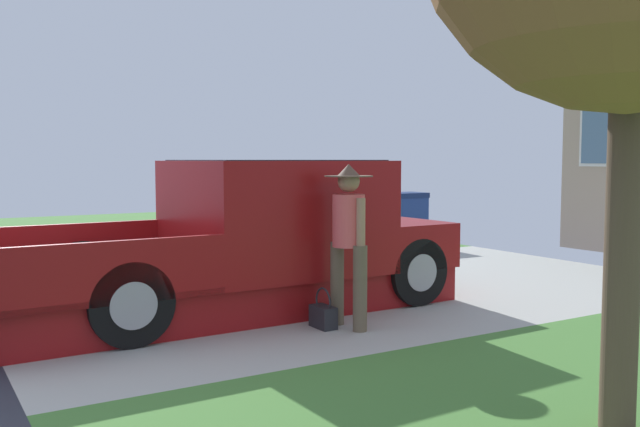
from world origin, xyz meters
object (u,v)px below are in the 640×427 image
(person_with_hat, at_px, (349,232))
(wheeled_trash_bin, at_px, (406,217))
(handbag, at_px, (323,315))
(pickup_truck, at_px, (261,241))

(person_with_hat, xyz_separation_m, wheeled_trash_bin, (-5.08, 4.76, -0.41))
(person_with_hat, bearing_deg, handbag, 54.92)
(pickup_truck, xyz_separation_m, handbag, (1.23, 0.10, -0.65))
(handbag, height_order, wheeled_trash_bin, wheeled_trash_bin)
(handbag, bearing_deg, wheeled_trash_bin, 134.85)
(pickup_truck, relative_size, wheeled_trash_bin, 5.08)
(pickup_truck, distance_m, person_with_hat, 1.41)
(wheeled_trash_bin, bearing_deg, handbag, -45.15)
(pickup_truck, xyz_separation_m, wheeled_trash_bin, (-3.73, 5.09, -0.20))
(pickup_truck, bearing_deg, handbag, 3.45)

